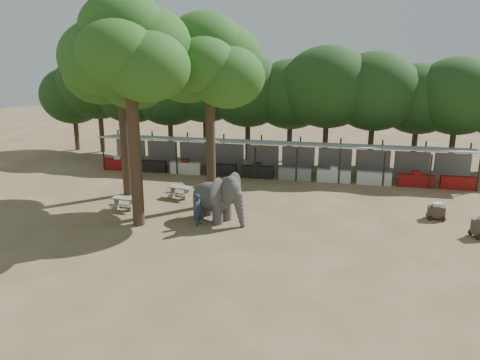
% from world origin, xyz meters
% --- Properties ---
extents(ground, '(100.00, 100.00, 0.00)m').
position_xyz_m(ground, '(0.00, 0.00, 0.00)').
color(ground, brown).
rests_on(ground, ground).
extents(vendor_stalls, '(28.00, 2.99, 2.80)m').
position_xyz_m(vendor_stalls, '(-0.00, 13.84, 1.18)').
color(vendor_stalls, '#96979E').
rests_on(vendor_stalls, ground).
extents(yard_tree_left, '(7.10, 6.90, 11.02)m').
position_xyz_m(yard_tree_left, '(-9.13, 7.19, 8.20)').
color(yard_tree_left, '#332316').
rests_on(yard_tree_left, ground).
extents(yard_tree_center, '(7.10, 6.90, 12.04)m').
position_xyz_m(yard_tree_center, '(-6.13, 2.19, 9.21)').
color(yard_tree_center, '#332316').
rests_on(yard_tree_center, ground).
extents(yard_tree_back, '(7.10, 6.90, 11.36)m').
position_xyz_m(yard_tree_back, '(-3.13, 6.19, 8.54)').
color(yard_tree_back, '#332316').
rests_on(yard_tree_back, ground).
extents(backdrop_trees, '(46.46, 5.95, 8.33)m').
position_xyz_m(backdrop_trees, '(0.00, 19.00, 5.51)').
color(backdrop_trees, '#332316').
rests_on(backdrop_trees, ground).
extents(elephant, '(3.64, 2.87, 2.72)m').
position_xyz_m(elephant, '(-1.91, 3.49, 1.36)').
color(elephant, '#403D3D').
rests_on(elephant, ground).
extents(handler, '(0.52, 0.70, 1.79)m').
position_xyz_m(handler, '(-2.79, 2.58, 0.89)').
color(handler, '#26384C').
rests_on(handler, ground).
extents(picnic_table_near, '(1.48, 1.33, 0.74)m').
position_xyz_m(picnic_table_near, '(-7.87, 4.16, 0.48)').
color(picnic_table_near, gray).
rests_on(picnic_table_near, ground).
extents(picnic_table_far, '(1.77, 1.65, 0.76)m').
position_xyz_m(picnic_table_far, '(-5.37, 7.01, 0.50)').
color(picnic_table_far, gray).
rests_on(picnic_table_far, ground).
extents(cart_back, '(1.02, 0.70, 0.97)m').
position_xyz_m(cart_back, '(10.02, 6.31, 0.48)').
color(cart_back, '#362A25').
rests_on(cart_back, ground).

